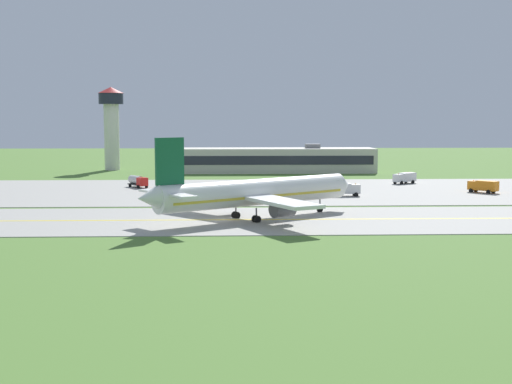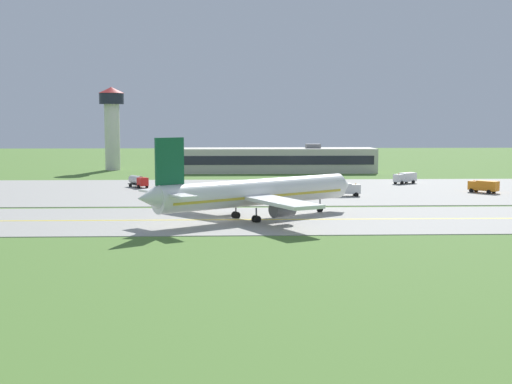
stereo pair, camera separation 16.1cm
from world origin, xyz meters
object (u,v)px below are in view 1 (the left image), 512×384
(airplane_lead, at_px, (254,193))
(service_truck_fuel, at_px, (344,189))
(service_truck_catering, at_px, (483,186))
(control_tower, at_px, (111,120))
(service_truck_pushback, at_px, (405,177))
(service_truck_baggage, at_px, (138,181))

(airplane_lead, relative_size, service_truck_fuel, 5.66)
(service_truck_catering, height_order, control_tower, control_tower)
(airplane_lead, distance_m, control_tower, 109.79)
(airplane_lead, bearing_deg, service_truck_pushback, 56.31)
(airplane_lead, height_order, control_tower, control_tower)
(airplane_lead, height_order, service_truck_fuel, airplane_lead)
(airplane_lead, relative_size, service_truck_catering, 5.94)
(service_truck_fuel, distance_m, service_truck_pushback, 31.08)
(airplane_lead, bearing_deg, service_truck_fuel, 58.40)
(airplane_lead, xyz_separation_m, control_tower, (-38.63, 102.21, 10.70))
(control_tower, bearing_deg, service_truck_catering, -37.54)
(service_truck_baggage, distance_m, control_tower, 56.74)
(service_truck_baggage, height_order, service_truck_fuel, service_truck_baggage)
(service_truck_pushback, bearing_deg, service_truck_catering, -61.21)
(service_truck_pushback, distance_m, control_tower, 89.90)
(airplane_lead, xyz_separation_m, service_truck_fuel, (18.82, 30.60, -2.60))
(control_tower, bearing_deg, service_truck_pushback, -31.55)
(airplane_lead, xyz_separation_m, service_truck_catering, (48.28, 35.42, -2.60))
(service_truck_baggage, relative_size, service_truck_catering, 1.05)
(service_truck_fuel, height_order, service_truck_pushback, same)
(service_truck_fuel, xyz_separation_m, service_truck_catering, (29.46, 4.83, 0.00))
(service_truck_baggage, height_order, service_truck_pushback, service_truck_baggage)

